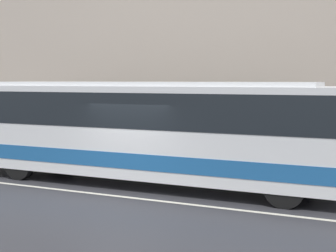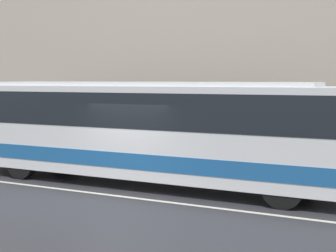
# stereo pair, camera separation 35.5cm
# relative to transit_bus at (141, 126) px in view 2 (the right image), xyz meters

# --- Properties ---
(ground_plane) EXTENTS (60.00, 60.00, 0.00)m
(ground_plane) POSITION_rel_transit_bus_xyz_m (0.27, -1.76, -1.76)
(ground_plane) COLOR #333338
(sidewalk) EXTENTS (60.00, 2.70, 0.17)m
(sidewalk) POSITION_rel_transit_bus_xyz_m (0.27, 3.59, -1.67)
(sidewalk) COLOR #A09E99
(sidewalk) RESTS_ON ground_plane
(building_facade) EXTENTS (60.00, 0.35, 11.24)m
(building_facade) POSITION_rel_transit_bus_xyz_m (0.27, 5.08, 3.67)
(building_facade) COLOR #B7A899
(building_facade) RESTS_ON ground_plane
(lane_stripe) EXTENTS (54.00, 0.14, 0.01)m
(lane_stripe) POSITION_rel_transit_bus_xyz_m (0.27, -1.76, -1.75)
(lane_stripe) COLOR beige
(lane_stripe) RESTS_ON ground_plane
(transit_bus) EXTENTS (12.36, 2.57, 3.11)m
(transit_bus) POSITION_rel_transit_bus_xyz_m (0.00, 0.00, 0.00)
(transit_bus) COLOR white
(transit_bus) RESTS_ON ground_plane
(pedestrian_waiting) EXTENTS (0.36, 0.36, 1.53)m
(pedestrian_waiting) POSITION_rel_transit_bus_xyz_m (0.82, 3.56, -0.88)
(pedestrian_waiting) COLOR #333338
(pedestrian_waiting) RESTS_ON sidewalk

